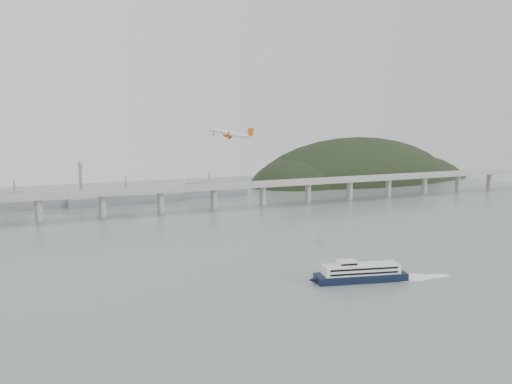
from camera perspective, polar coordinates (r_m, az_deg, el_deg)
name	(u,v)px	position (r m, az deg, el deg)	size (l,w,h in m)	color
ground	(295,269)	(280.33, 4.52, -8.77)	(900.00, 900.00, 0.00)	slate
bridge	(192,191)	(458.73, -7.34, 0.07)	(800.00, 22.00, 23.90)	gray
headland	(365,194)	(708.91, 12.37, -0.24)	(365.00, 155.00, 156.00)	black
distant_fleet	(9,204)	(508.25, -26.41, -1.24)	(453.00, 60.90, 40.00)	slate
ferry	(361,273)	(264.69, 11.89, -9.05)	(77.36, 26.57, 14.77)	black
airliner	(230,133)	(337.09, -2.97, 6.70)	(28.84, 27.32, 9.27)	white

